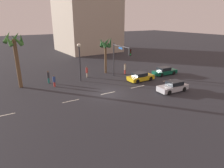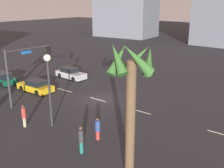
{
  "view_description": "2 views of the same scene",
  "coord_description": "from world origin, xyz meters",
  "px_view_note": "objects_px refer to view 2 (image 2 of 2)",
  "views": [
    {
      "loc": [
        -12.04,
        -21.38,
        9.49
      ],
      "look_at": [
        0.33,
        -0.78,
        1.48
      ],
      "focal_mm": 31.57,
      "sensor_mm": 36.0,
      "label": 1
    },
    {
      "loc": [
        -16.64,
        19.64,
        9.7
      ],
      "look_at": [
        -0.62,
        -1.39,
        1.49
      ],
      "focal_mm": 42.66,
      "sensor_mm": 36.0,
      "label": 2
    }
  ],
  "objects_px": {
    "car_0": "(2,78)",
    "car_3": "(71,73)",
    "building_1": "(126,9)",
    "streetlamp": "(49,77)",
    "pedestrian_3": "(81,139)",
    "car_2": "(36,86)",
    "palm_tree_1": "(131,86)",
    "pedestrian_1": "(98,128)",
    "traffic_signal": "(24,65)",
    "pedestrian_0": "(24,115)"
  },
  "relations": [
    {
      "from": "car_2",
      "to": "car_0",
      "type": "bearing_deg",
      "value": 5.62
    },
    {
      "from": "streetlamp",
      "to": "traffic_signal",
      "type": "bearing_deg",
      "value": -18.65
    },
    {
      "from": "streetlamp",
      "to": "pedestrian_3",
      "type": "xyz_separation_m",
      "value": [
        -4.68,
        1.45,
        -3.14
      ]
    },
    {
      "from": "pedestrian_3",
      "to": "car_3",
      "type": "bearing_deg",
      "value": -42.06
    },
    {
      "from": "building_1",
      "to": "car_2",
      "type": "bearing_deg",
      "value": 108.91
    },
    {
      "from": "building_1",
      "to": "palm_tree_1",
      "type": "bearing_deg",
      "value": 120.32
    },
    {
      "from": "pedestrian_1",
      "to": "palm_tree_1",
      "type": "distance_m",
      "value": 6.67
    },
    {
      "from": "car_3",
      "to": "building_1",
      "type": "height_order",
      "value": "building_1"
    },
    {
      "from": "palm_tree_1",
      "to": "building_1",
      "type": "relative_size",
      "value": 0.49
    },
    {
      "from": "streetlamp",
      "to": "building_1",
      "type": "bearing_deg",
      "value": -61.21
    },
    {
      "from": "car_2",
      "to": "car_3",
      "type": "height_order",
      "value": "car_3"
    },
    {
      "from": "pedestrian_0",
      "to": "car_0",
      "type": "bearing_deg",
      "value": -24.04
    },
    {
      "from": "pedestrian_1",
      "to": "pedestrian_3",
      "type": "xyz_separation_m",
      "value": [
        -0.32,
        2.06,
        0.15
      ]
    },
    {
      "from": "car_3",
      "to": "pedestrian_3",
      "type": "height_order",
      "value": "pedestrian_3"
    },
    {
      "from": "building_1",
      "to": "streetlamp",
      "type": "bearing_deg",
      "value": 114.4
    },
    {
      "from": "pedestrian_3",
      "to": "car_0",
      "type": "bearing_deg",
      "value": -16.65
    },
    {
      "from": "pedestrian_1",
      "to": "pedestrian_3",
      "type": "bearing_deg",
      "value": 98.8
    },
    {
      "from": "palm_tree_1",
      "to": "building_1",
      "type": "height_order",
      "value": "building_1"
    },
    {
      "from": "traffic_signal",
      "to": "pedestrian_3",
      "type": "distance_m",
      "value": 11.56
    },
    {
      "from": "streetlamp",
      "to": "car_0",
      "type": "bearing_deg",
      "value": -16.44
    },
    {
      "from": "pedestrian_0",
      "to": "pedestrian_1",
      "type": "relative_size",
      "value": 1.1
    },
    {
      "from": "car_2",
      "to": "traffic_signal",
      "type": "height_order",
      "value": "traffic_signal"
    },
    {
      "from": "pedestrian_3",
      "to": "palm_tree_1",
      "type": "height_order",
      "value": "palm_tree_1"
    },
    {
      "from": "car_0",
      "to": "traffic_signal",
      "type": "xyz_separation_m",
      "value": [
        -8.19,
        2.16,
        3.23
      ]
    },
    {
      "from": "streetlamp",
      "to": "building_1",
      "type": "xyz_separation_m",
      "value": [
        28.8,
        -52.41,
        3.53
      ]
    },
    {
      "from": "car_0",
      "to": "traffic_signal",
      "type": "relative_size",
      "value": 0.81
    },
    {
      "from": "pedestrian_1",
      "to": "building_1",
      "type": "distance_m",
      "value": 61.89
    },
    {
      "from": "car_0",
      "to": "palm_tree_1",
      "type": "distance_m",
      "value": 24.02
    },
    {
      "from": "car_2",
      "to": "palm_tree_1",
      "type": "relative_size",
      "value": 0.55
    },
    {
      "from": "car_3",
      "to": "pedestrian_1",
      "type": "relative_size",
      "value": 2.6
    },
    {
      "from": "car_2",
      "to": "pedestrian_3",
      "type": "xyz_separation_m",
      "value": [
        -12.96,
        6.22,
        0.41
      ]
    },
    {
      "from": "pedestrian_0",
      "to": "pedestrian_3",
      "type": "relative_size",
      "value": 0.96
    },
    {
      "from": "pedestrian_0",
      "to": "streetlamp",
      "type": "bearing_deg",
      "value": -141.0
    },
    {
      "from": "pedestrian_3",
      "to": "palm_tree_1",
      "type": "distance_m",
      "value": 5.96
    },
    {
      "from": "car_0",
      "to": "traffic_signal",
      "type": "distance_m",
      "value": 9.06
    },
    {
      "from": "palm_tree_1",
      "to": "streetlamp",
      "type": "bearing_deg",
      "value": -10.7
    },
    {
      "from": "traffic_signal",
      "to": "streetlamp",
      "type": "height_order",
      "value": "streetlamp"
    },
    {
      "from": "traffic_signal",
      "to": "building_1",
      "type": "xyz_separation_m",
      "value": [
        22.82,
        -50.39,
        3.84
      ]
    },
    {
      "from": "building_1",
      "to": "car_3",
      "type": "bearing_deg",
      "value": 111.1
    },
    {
      "from": "car_0",
      "to": "car_3",
      "type": "xyz_separation_m",
      "value": [
        -5.16,
        -6.72,
        0.02
      ]
    },
    {
      "from": "traffic_signal",
      "to": "building_1",
      "type": "bearing_deg",
      "value": -65.64
    },
    {
      "from": "car_0",
      "to": "palm_tree_1",
      "type": "height_order",
      "value": "palm_tree_1"
    },
    {
      "from": "car_3",
      "to": "car_0",
      "type": "bearing_deg",
      "value": 52.49
    },
    {
      "from": "car_2",
      "to": "streetlamp",
      "type": "bearing_deg",
      "value": 150.11
    },
    {
      "from": "streetlamp",
      "to": "pedestrian_3",
      "type": "distance_m",
      "value": 5.82
    },
    {
      "from": "pedestrian_1",
      "to": "palm_tree_1",
      "type": "height_order",
      "value": "palm_tree_1"
    },
    {
      "from": "car_2",
      "to": "palm_tree_1",
      "type": "xyz_separation_m",
      "value": [
        -16.91,
        6.39,
        4.87
      ]
    },
    {
      "from": "pedestrian_0",
      "to": "pedestrian_3",
      "type": "height_order",
      "value": "pedestrian_3"
    },
    {
      "from": "car_0",
      "to": "building_1",
      "type": "relative_size",
      "value": 0.28
    },
    {
      "from": "car_0",
      "to": "pedestrian_1",
      "type": "bearing_deg",
      "value": 169.08
    }
  ]
}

